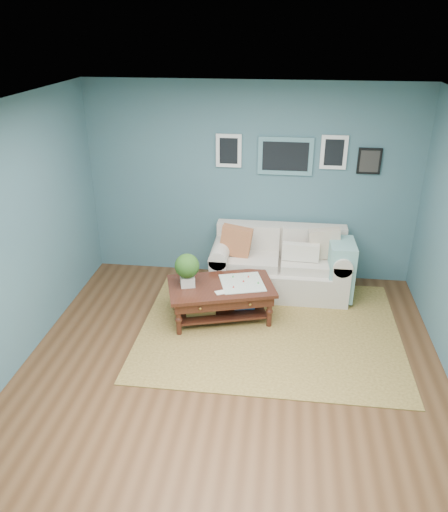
# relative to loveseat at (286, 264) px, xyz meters

# --- Properties ---
(room_shell) EXTENTS (5.00, 5.02, 2.70)m
(room_shell) POSITION_rel_loveseat_xyz_m (-0.52, -1.97, 0.97)
(room_shell) COLOR brown
(room_shell) RESTS_ON ground
(area_rug) EXTENTS (3.06, 2.44, 0.01)m
(area_rug) POSITION_rel_loveseat_xyz_m (-0.16, -1.00, -0.38)
(area_rug) COLOR brown
(area_rug) RESTS_ON ground
(loveseat) EXTENTS (1.86, 0.84, 0.95)m
(loveseat) POSITION_rel_loveseat_xyz_m (0.00, 0.00, 0.00)
(loveseat) COLOR beige
(loveseat) RESTS_ON ground
(coffee_table) EXTENTS (1.41, 1.06, 0.88)m
(coffee_table) POSITION_rel_loveseat_xyz_m (-0.84, -0.84, 0.00)
(coffee_table) COLOR #371910
(coffee_table) RESTS_ON ground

